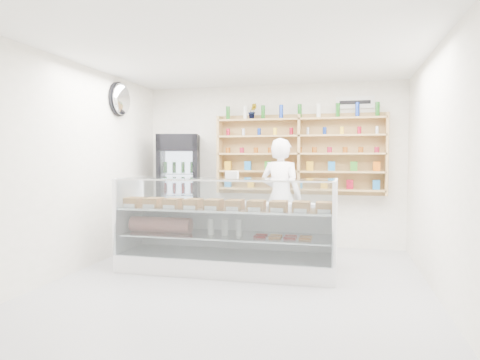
# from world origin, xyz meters

# --- Properties ---
(room) EXTENTS (5.00, 5.00, 5.00)m
(room) POSITION_xyz_m (0.00, 0.00, 1.40)
(room) COLOR #9A9A9E
(room) RESTS_ON ground
(display_counter) EXTENTS (2.90, 0.87, 1.26)m
(display_counter) POSITION_xyz_m (-0.29, 0.57, 0.35)
(display_counter) COLOR white
(display_counter) RESTS_ON floor
(shop_worker) EXTENTS (0.76, 0.60, 1.84)m
(shop_worker) POSITION_xyz_m (0.28, 1.69, 0.92)
(shop_worker) COLOR white
(shop_worker) RESTS_ON floor
(drinks_cooler) EXTENTS (0.85, 0.83, 1.93)m
(drinks_cooler) POSITION_xyz_m (-1.59, 2.14, 0.97)
(drinks_cooler) COLOR black
(drinks_cooler) RESTS_ON floor
(wall_shelving) EXTENTS (2.84, 0.28, 1.33)m
(wall_shelving) POSITION_xyz_m (0.50, 2.34, 1.59)
(wall_shelving) COLOR tan
(wall_shelving) RESTS_ON back_wall
(potted_plant) EXTENTS (0.19, 0.17, 0.27)m
(potted_plant) POSITION_xyz_m (-0.31, 2.34, 2.33)
(potted_plant) COLOR #1E6626
(potted_plant) RESTS_ON wall_shelving
(security_mirror) EXTENTS (0.15, 0.50, 0.50)m
(security_mirror) POSITION_xyz_m (-2.17, 1.20, 2.45)
(security_mirror) COLOR silver
(security_mirror) RESTS_ON left_wall
(wall_sign) EXTENTS (0.62, 0.03, 0.20)m
(wall_sign) POSITION_xyz_m (1.40, 2.47, 2.45)
(wall_sign) COLOR white
(wall_sign) RESTS_ON back_wall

